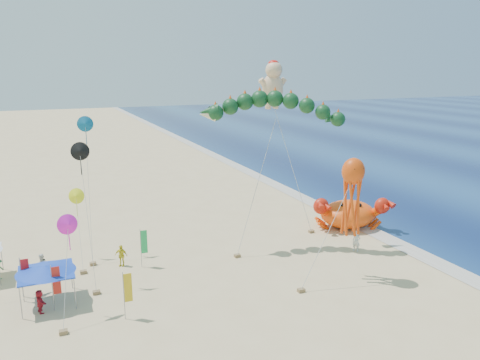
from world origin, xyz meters
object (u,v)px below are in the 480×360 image
cherub_kite (273,84)px  dragon_kite (274,112)px  canopy_blue (46,269)px  octopus_kite (352,191)px  crab_inflatable (349,213)px

cherub_kite → dragon_kite: bearing=-116.4°
dragon_kite → canopy_blue: (-18.80, -3.59, -9.40)m
canopy_blue → dragon_kite: bearing=10.8°
canopy_blue → cherub_kite: bearing=22.8°
dragon_kite → canopy_blue: dragon_kite is taller
octopus_kite → canopy_blue: bearing=167.6°
dragon_kite → cherub_kite: cherub_kite is taller
dragon_kite → cherub_kite: bearing=63.6°
crab_inflatable → dragon_kite: bearing=-173.0°
crab_inflatable → canopy_blue: size_ratio=1.96×
crab_inflatable → canopy_blue: 28.37m
cherub_kite → octopus_kite: bearing=-91.9°
crab_inflatable → canopy_blue: bearing=-170.4°
crab_inflatable → octopus_kite: 12.77m
cherub_kite → canopy_blue: size_ratio=4.23×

